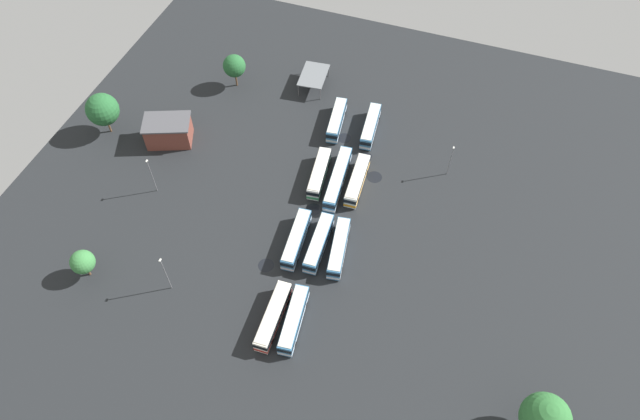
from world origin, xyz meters
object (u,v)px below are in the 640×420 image
object	(u,v)px
bus_row1_slot0	(339,248)
lamp_post_by_building	(450,160)
bus_row1_slot1	(319,243)
depot_building	(168,131)
maintenance_shelter	(314,75)
bus_row0_slot2	(273,316)
lamp_post_mid_lot	(152,175)
bus_row3_slot2	(337,120)
tree_northwest	(83,262)
bus_row0_slot1	(294,320)
bus_row1_slot2	(296,239)
tree_south_edge	(545,418)
bus_row3_slot0	(371,126)
tree_northeast	(234,66)
bus_row2_slot1	(338,179)
bus_row2_slot0	(357,180)
tree_north_edge	(102,110)
bus_row2_slot2	(319,173)
lamp_post_near_entrance	(166,273)

from	to	relation	value
bus_row1_slot0	lamp_post_by_building	xyz separation A→B (m)	(26.49, -15.22, 2.71)
bus_row1_slot1	depot_building	bearing A→B (deg)	68.67
maintenance_shelter	depot_building	bearing A→B (deg)	139.33
bus_row0_slot2	lamp_post_mid_lot	bearing A→B (deg)	60.62
bus_row3_slot2	tree_northwest	size ratio (longest dim) A/B	1.83
bus_row0_slot1	lamp_post_by_building	distance (m)	46.72
bus_row0_slot2	maintenance_shelter	distance (m)	62.10
bus_row1_slot2	maintenance_shelter	bearing A→B (deg)	15.95
lamp_post_by_building	tree_northwest	xyz separation A→B (m)	(-46.45, 57.19, -0.17)
maintenance_shelter	tree_south_edge	bearing A→B (deg)	-136.96
tree_northwest	bus_row3_slot0	bearing A→B (deg)	-35.94
bus_row0_slot2	tree_northeast	size ratio (longest dim) A/B	1.51
bus_row0_slot2	bus_row2_slot1	distance (m)	33.24
bus_row1_slot0	tree_south_edge	world-z (taller)	tree_south_edge
bus_row0_slot1	lamp_post_by_building	bearing A→B (deg)	-22.52
bus_row2_slot0	tree_north_edge	size ratio (longest dim) A/B	1.25
bus_row3_slot0	bus_row3_slot2	xyz separation A→B (m)	(-0.73, 7.68, -0.00)
lamp_post_mid_lot	tree_northeast	distance (m)	35.34
bus_row0_slot2	bus_row2_slot2	world-z (taller)	same
bus_row0_slot2	tree_south_edge	distance (m)	45.63
depot_building	tree_south_edge	world-z (taller)	tree_south_edge
bus_row2_slot2	lamp_post_by_building	world-z (taller)	lamp_post_by_building
bus_row2_slot1	lamp_post_near_entrance	distance (m)	39.48
tree_south_edge	bus_row2_slot2	bearing A→B (deg)	52.78
bus_row1_slot2	bus_row3_slot2	distance (m)	33.16
bus_row0_slot2	bus_row3_slot0	distance (m)	50.20
bus_row2_slot0	tree_south_edge	world-z (taller)	tree_south_edge
bus_row1_slot0	bus_row1_slot2	size ratio (longest dim) A/B	0.98
bus_row0_slot2	lamp_post_mid_lot	world-z (taller)	lamp_post_mid_lot
maintenance_shelter	tree_northeast	bearing A→B (deg)	108.91
maintenance_shelter	tree_south_edge	size ratio (longest dim) A/B	0.95
bus_row2_slot2	tree_north_edge	bearing A→B (deg)	93.05
bus_row3_slot0	tree_northwest	distance (m)	65.38
bus_row1_slot1	bus_row1_slot2	world-z (taller)	same
lamp_post_by_building	bus_row2_slot1	bearing A→B (deg)	116.67
bus_row1_slot0	tree_north_edge	bearing A→B (deg)	76.98
bus_row1_slot2	tree_south_edge	size ratio (longest dim) A/B	1.28
bus_row2_slot0	bus_row2_slot2	size ratio (longest dim) A/B	1.02
bus_row0_slot1	bus_row2_slot0	distance (m)	33.57
tree_northeast	bus_row2_slot0	bearing A→B (deg)	-118.91
bus_row0_slot1	depot_building	world-z (taller)	depot_building
bus_row2_slot1	depot_building	xyz separation A→B (m)	(-0.40, 38.83, 1.07)
bus_row1_slot1	bus_row0_slot2	bearing A→B (deg)	172.34
bus_row2_slot1	tree_northeast	size ratio (longest dim) A/B	1.89
bus_row3_slot2	tree_northwest	bearing A→B (deg)	149.55
bus_row3_slot2	tree_north_edge	world-z (taller)	tree_north_edge
bus_row1_slot1	tree_northeast	size ratio (longest dim) A/B	1.49
tree_north_edge	bus_row2_slot1	bearing A→B (deg)	-87.28
bus_row2_slot2	bus_row3_slot0	bearing A→B (deg)	-19.91
tree_northwest	tree_northeast	bearing A→B (deg)	-3.71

